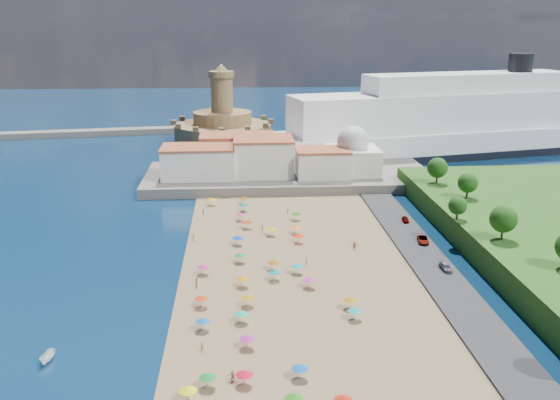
{
  "coord_description": "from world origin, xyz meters",
  "views": [
    {
      "loc": [
        -5.86,
        -118.61,
        50.3
      ],
      "look_at": [
        4.0,
        25.0,
        8.0
      ],
      "focal_mm": 40.0,
      "sensor_mm": 36.0,
      "label": 1
    }
  ],
  "objects": [
    {
      "name": "beachgoers",
      "position": [
        -1.35,
        -0.59,
        1.1
      ],
      "size": [
        39.89,
        96.49,
        1.88
      ],
      "color": "tan",
      "rests_on": "beach"
    },
    {
      "name": "parked_cars",
      "position": [
        36.0,
        11.05,
        1.37
      ],
      "size": [
        3.2,
        35.66,
        1.42
      ],
      "color": "gray",
      "rests_on": "promenade"
    },
    {
      "name": "terrace",
      "position": [
        10.0,
        73.0,
        1.5
      ],
      "size": [
        90.0,
        36.0,
        3.0
      ],
      "primitive_type": "cube",
      "color": "#59544C",
      "rests_on": "ground"
    },
    {
      "name": "cruise_ship",
      "position": [
        79.89,
        110.8,
        11.02
      ],
      "size": [
        171.52,
        62.03,
        37.21
      ],
      "color": "black",
      "rests_on": "ground"
    },
    {
      "name": "waterfront_buildings",
      "position": [
        -3.05,
        73.64,
        7.88
      ],
      "size": [
        57.0,
        29.0,
        11.0
      ],
      "color": "silver",
      "rests_on": "terrace"
    },
    {
      "name": "fortress",
      "position": [
        -12.0,
        138.0,
        6.68
      ],
      "size": [
        40.0,
        40.0,
        32.4
      ],
      "color": "olive",
      "rests_on": "ground"
    },
    {
      "name": "beach_parasols",
      "position": [
        -2.31,
        -13.37,
        2.15
      ],
      "size": [
        29.63,
        115.14,
        2.2
      ],
      "color": "gray",
      "rests_on": "beach"
    },
    {
      "name": "domed_building",
      "position": [
        30.0,
        71.0,
        8.97
      ],
      "size": [
        16.0,
        16.0,
        15.0
      ],
      "color": "silver",
      "rests_on": "terrace"
    },
    {
      "name": "hillside_trees",
      "position": [
        48.25,
        -8.17,
        10.13
      ],
      "size": [
        16.72,
        108.74,
        7.35
      ],
      "color": "#382314",
      "rests_on": "hillside"
    },
    {
      "name": "moored_boats",
      "position": [
        -29.78,
        -43.36,
        0.73
      ],
      "size": [
        15.02,
        27.84,
        1.51
      ],
      "color": "white",
      "rests_on": "ground"
    },
    {
      "name": "jetty",
      "position": [
        -12.0,
        108.0,
        1.2
      ],
      "size": [
        18.0,
        70.0,
        2.4
      ],
      "primitive_type": "cube",
      "color": "#59544C",
      "rests_on": "ground"
    },
    {
      "name": "ground",
      "position": [
        0.0,
        0.0,
        0.0
      ],
      "size": [
        700.0,
        700.0,
        0.0
      ],
      "primitive_type": "plane",
      "color": "#071938",
      "rests_on": "ground"
    }
  ]
}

